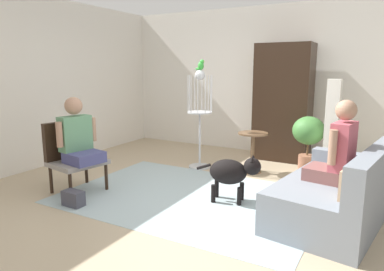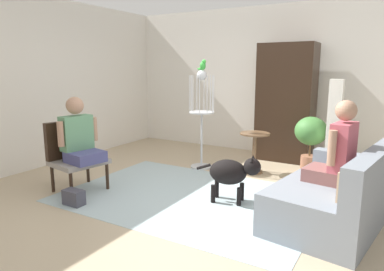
{
  "view_description": "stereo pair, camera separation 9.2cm",
  "coord_description": "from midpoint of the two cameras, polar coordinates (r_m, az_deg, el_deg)",
  "views": [
    {
      "loc": [
        1.92,
        -3.67,
        1.63
      ],
      "look_at": [
        -0.14,
        0.02,
        0.81
      ],
      "focal_mm": 32.67,
      "sensor_mm": 36.0,
      "label": 1
    },
    {
      "loc": [
        2.0,
        -3.62,
        1.63
      ],
      "look_at": [
        -0.14,
        0.02,
        0.81
      ],
      "focal_mm": 32.67,
      "sensor_mm": 36.0,
      "label": 2
    }
  ],
  "objects": [
    {
      "name": "handbag",
      "position": [
        4.5,
        -18.17,
        -9.6
      ],
      "size": [
        0.26,
        0.15,
        0.19
      ],
      "primitive_type": "cube",
      "color": "#3F3F4C",
      "rests_on": "ground"
    },
    {
      "name": "person_on_armchair",
      "position": [
        4.78,
        -17.42,
        -0.09
      ],
      "size": [
        0.53,
        0.56,
        0.84
      ],
      "color": "#414375"
    },
    {
      "name": "ground_plane",
      "position": [
        4.45,
        2.06,
        -10.57
      ],
      "size": [
        7.29,
        7.29,
        0.0
      ],
      "primitive_type": "plane",
      "color": "tan"
    },
    {
      "name": "parrot",
      "position": [
        5.61,
        2.27,
        11.41
      ],
      "size": [
        0.17,
        0.1,
        0.17
      ],
      "color": "green",
      "rests_on": "bird_cage_stand"
    },
    {
      "name": "person_on_couch",
      "position": [
        3.94,
        23.31,
        -2.23
      ],
      "size": [
        0.5,
        0.53,
        0.88
      ],
      "color": "brown"
    },
    {
      "name": "back_wall",
      "position": [
        6.88,
        14.05,
        8.61
      ],
      "size": [
        6.67,
        0.12,
        2.78
      ],
      "primitive_type": "cube",
      "color": "silver",
      "rests_on": "ground"
    },
    {
      "name": "potted_plant",
      "position": [
        5.74,
        19.25,
        -0.08
      ],
      "size": [
        0.49,
        0.49,
        0.89
      ],
      "color": "#996047",
      "rests_on": "ground"
    },
    {
      "name": "column_lamp",
      "position": [
        5.4,
        22.55,
        0.53
      ],
      "size": [
        0.2,
        0.2,
        1.48
      ],
      "color": "#4C4742",
      "rests_on": "ground"
    },
    {
      "name": "dog",
      "position": [
        4.31,
        7.13,
        -5.95
      ],
      "size": [
        0.79,
        0.4,
        0.61
      ],
      "color": "black",
      "rests_on": "ground"
    },
    {
      "name": "armoire_cabinet",
      "position": [
        6.42,
        15.49,
        5.16
      ],
      "size": [
        0.95,
        0.56,
        2.05
      ],
      "primitive_type": "cube",
      "color": "black",
      "rests_on": "ground"
    },
    {
      "name": "bird_cage_stand",
      "position": [
        5.67,
        2.06,
        2.81
      ],
      "size": [
        0.4,
        0.4,
        1.6
      ],
      "color": "silver",
      "rests_on": "ground"
    },
    {
      "name": "armchair",
      "position": [
        4.97,
        -18.27,
        -2.42
      ],
      "size": [
        0.67,
        0.73,
        0.93
      ],
      "color": "black",
      "rests_on": "ground"
    },
    {
      "name": "round_end_table",
      "position": [
        5.56,
        10.62,
        -1.94
      ],
      "size": [
        0.46,
        0.46,
        0.64
      ],
      "color": "brown",
      "rests_on": "ground"
    },
    {
      "name": "couch",
      "position": [
        4.09,
        23.4,
        -9.03
      ],
      "size": [
        1.2,
        1.8,
        0.85
      ],
      "color": "slate",
      "rests_on": "ground"
    },
    {
      "name": "left_wall",
      "position": [
        6.42,
        -21.8,
        8.02
      ],
      "size": [
        0.12,
        6.37,
        2.78
      ],
      "primitive_type": "cube",
      "color": "silver",
      "rests_on": "ground"
    },
    {
      "name": "area_rug",
      "position": [
        4.57,
        0.22,
        -9.92
      ],
      "size": [
        3.16,
        2.21,
        0.01
      ],
      "primitive_type": "cube",
      "color": "#9EB2B7",
      "rests_on": "ground"
    }
  ]
}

